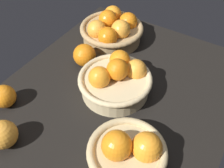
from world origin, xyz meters
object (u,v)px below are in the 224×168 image
object	(u,v)px
basket_near_left	(128,152)
basket_far_right	(112,30)
loose_orange_front_gap	(3,135)
loose_orange_back_gap	(4,96)
loose_orange_side_gap	(85,55)
basket_center	(116,80)

from	to	relation	value
basket_near_left	basket_far_right	size ratio (longest dim) A/B	0.82
basket_far_right	loose_orange_front_gap	distance (cm)	56.14
basket_far_right	loose_orange_front_gap	world-z (taller)	basket_far_right
loose_orange_back_gap	loose_orange_side_gap	xyz separation A→B (cm)	(28.76, -9.60, 0.47)
basket_center	loose_orange_front_gap	xyz separation A→B (cm)	(-33.30, 15.26, -0.81)
loose_orange_front_gap	loose_orange_back_gap	world-z (taller)	loose_orange_front_gap
basket_far_right	loose_orange_back_gap	size ratio (longest dim) A/B	3.44
loose_orange_front_gap	basket_near_left	bearing A→B (deg)	-67.35
basket_near_left	loose_orange_side_gap	distance (cm)	41.25
basket_near_left	basket_center	distance (cm)	25.82
basket_near_left	basket_center	world-z (taller)	basket_center
loose_orange_front_gap	loose_orange_side_gap	distance (cm)	38.58
basket_center	loose_orange_front_gap	size ratio (longest dim) A/B	2.98
basket_near_left	basket_center	bearing A→B (deg)	38.39
basket_near_left	loose_orange_front_gap	bearing A→B (deg)	112.65
basket_center	loose_orange_back_gap	distance (cm)	35.04
loose_orange_back_gap	basket_center	bearing A→B (deg)	-47.89
loose_orange_front_gap	basket_center	bearing A→B (deg)	-24.63
loose_orange_front_gap	loose_orange_back_gap	size ratio (longest dim) A/B	1.09
basket_far_right	basket_center	bearing A→B (deg)	-145.33
loose_orange_back_gap	basket_far_right	bearing A→B (deg)	-12.40
loose_orange_front_gap	loose_orange_back_gap	distance (cm)	14.53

